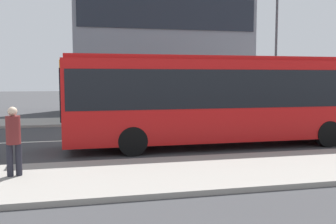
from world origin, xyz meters
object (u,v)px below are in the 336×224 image
object	(u,v)px
city_bus	(224,95)
parked_car_0	(324,111)
street_lamp	(276,35)
pedestrian_near_stop	(13,137)

from	to	relation	value
city_bus	parked_car_0	world-z (taller)	city_bus
parked_car_0	city_bus	bearing A→B (deg)	-145.09
street_lamp	pedestrian_near_stop	bearing A→B (deg)	-139.81
parked_car_0	pedestrian_near_stop	distance (m)	17.93
parked_car_0	street_lamp	bearing A→B (deg)	143.03
city_bus	pedestrian_near_stop	xyz separation A→B (m)	(-6.80, -3.45, -0.79)
parked_car_0	street_lamp	size ratio (longest dim) A/B	0.54
pedestrian_near_stop	parked_car_0	bearing A→B (deg)	21.14
pedestrian_near_stop	street_lamp	size ratio (longest dim) A/B	0.21
city_bus	parked_car_0	size ratio (longest dim) A/B	2.63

